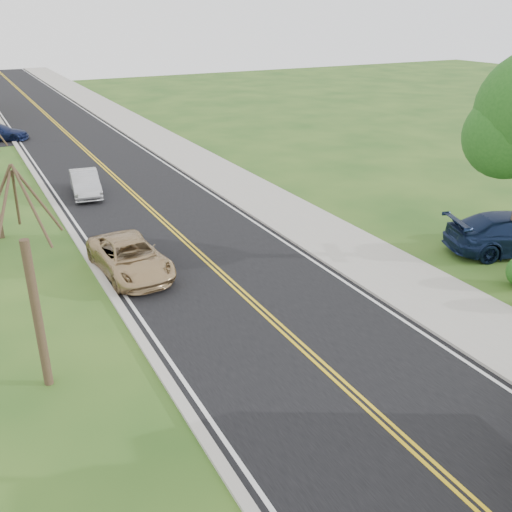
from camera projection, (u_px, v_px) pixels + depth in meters
road at (77, 142)px, 42.71m from camera, size 8.00×120.00×0.01m
curb_right at (131, 136)px, 44.46m from camera, size 0.30×120.00×0.12m
sidewalk_right at (152, 134)px, 45.22m from camera, size 3.20×120.00×0.10m
curb_left at (18, 148)px, 40.91m from camera, size 0.30×120.00×0.10m
bare_tree_a at (34, 298)px, 14.38m from camera, size 1.93×2.26×6.08m
suv_champagne at (130, 257)px, 21.54m from camera, size 2.50×4.90×1.32m
sedan_silver at (85, 183)px, 30.57m from camera, size 1.86×4.11×1.31m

